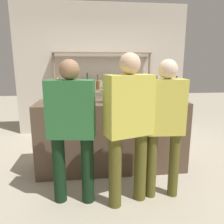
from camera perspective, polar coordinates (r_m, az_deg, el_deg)
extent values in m
plane|color=#B2A893|center=(3.42, 0.00, -14.26)|extent=(16.00, 16.00, 0.00)
cube|color=brown|center=(3.22, 0.00, -6.18)|extent=(2.12, 0.62, 1.01)
cube|color=beige|center=(4.96, -2.59, 10.90)|extent=(3.72, 0.12, 2.80)
cylinder|color=#897056|center=(4.85, -14.60, 4.39)|extent=(0.05, 0.05, 1.77)
cylinder|color=#897056|center=(5.00, 9.49, 4.85)|extent=(0.05, 0.05, 1.77)
cube|color=#897056|center=(4.78, -2.47, 15.21)|extent=(2.10, 0.18, 0.02)
cube|color=#897056|center=(4.81, -2.38, 5.78)|extent=(2.10, 0.18, 0.02)
cylinder|color=silver|center=(4.80, -11.81, 6.78)|extent=(0.07, 0.07, 0.19)
cone|color=silver|center=(4.79, -11.87, 8.10)|extent=(0.07, 0.07, 0.03)
cylinder|color=silver|center=(4.79, -11.90, 8.77)|extent=(0.03, 0.03, 0.08)
cylinder|color=black|center=(4.79, -11.93, 9.33)|extent=(0.03, 0.03, 0.01)
cylinder|color=brown|center=(4.79, -9.14, 7.14)|extent=(0.07, 0.07, 0.23)
cone|color=brown|center=(4.78, -9.20, 8.72)|extent=(0.07, 0.07, 0.03)
cylinder|color=brown|center=(4.77, -9.22, 9.50)|extent=(0.03, 0.03, 0.10)
cylinder|color=gold|center=(4.77, -9.25, 10.17)|extent=(0.03, 0.03, 0.01)
cylinder|color=black|center=(4.78, -6.44, 7.18)|extent=(0.07, 0.07, 0.23)
cone|color=black|center=(4.77, -6.48, 8.75)|extent=(0.07, 0.07, 0.03)
cylinder|color=black|center=(4.77, -6.50, 9.48)|extent=(0.03, 0.03, 0.09)
cylinder|color=maroon|center=(4.77, -6.51, 10.09)|extent=(0.03, 0.03, 0.01)
cylinder|color=brown|center=(4.79, -3.74, 6.95)|extent=(0.08, 0.08, 0.18)
cone|color=brown|center=(4.78, -3.76, 8.25)|extent=(0.08, 0.08, 0.04)
cylinder|color=brown|center=(4.78, -3.77, 9.02)|extent=(0.03, 0.03, 0.09)
cylinder|color=black|center=(4.77, -3.78, 9.66)|extent=(0.03, 0.03, 0.01)
cylinder|color=#0F1956|center=(4.80, -1.06, 7.17)|extent=(0.07, 0.07, 0.21)
cone|color=#0F1956|center=(4.79, -1.06, 8.63)|extent=(0.07, 0.07, 0.03)
cylinder|color=#0F1956|center=(4.79, -1.07, 9.31)|extent=(0.03, 0.03, 0.08)
cylinder|color=gold|center=(4.79, -1.07, 9.87)|extent=(0.03, 0.03, 0.01)
cylinder|color=silver|center=(4.83, 1.60, 7.21)|extent=(0.07, 0.07, 0.21)
cone|color=silver|center=(4.82, 1.61, 8.67)|extent=(0.07, 0.07, 0.03)
cylinder|color=silver|center=(4.82, 1.62, 9.38)|extent=(0.03, 0.03, 0.09)
cylinder|color=black|center=(4.82, 1.62, 9.97)|extent=(0.03, 0.03, 0.01)
cylinder|color=#0F1956|center=(4.87, 4.23, 7.10)|extent=(0.07, 0.07, 0.19)
cone|color=#0F1956|center=(4.86, 4.25, 8.40)|extent=(0.07, 0.07, 0.03)
cylinder|color=#0F1956|center=(4.86, 4.26, 9.08)|extent=(0.03, 0.03, 0.08)
cylinder|color=black|center=(4.85, 4.27, 9.65)|extent=(0.03, 0.03, 0.01)
cylinder|color=silver|center=(4.91, 6.81, 7.19)|extent=(0.06, 0.06, 0.21)
cone|color=silver|center=(4.91, 6.85, 8.57)|extent=(0.06, 0.06, 0.03)
cylinder|color=silver|center=(4.90, 6.87, 9.27)|extent=(0.02, 0.02, 0.09)
cylinder|color=maroon|center=(4.90, 6.88, 9.88)|extent=(0.03, 0.03, 0.01)
cylinder|color=silver|center=(3.04, -13.92, 4.22)|extent=(0.08, 0.08, 0.21)
cone|color=silver|center=(3.03, -14.05, 6.52)|extent=(0.08, 0.08, 0.04)
cylinder|color=silver|center=(3.02, -14.11, 7.76)|extent=(0.03, 0.03, 0.10)
cylinder|color=gold|center=(3.02, -14.17, 8.78)|extent=(0.03, 0.03, 0.01)
cylinder|color=black|center=(3.18, 5.36, 4.80)|extent=(0.09, 0.09, 0.20)
cone|color=black|center=(3.17, 5.40, 6.95)|extent=(0.09, 0.09, 0.04)
cylinder|color=black|center=(3.16, 5.43, 8.08)|extent=(0.03, 0.03, 0.08)
cylinder|color=black|center=(3.16, 5.45, 8.95)|extent=(0.04, 0.04, 0.01)
cylinder|color=brown|center=(2.90, -10.86, 4.15)|extent=(0.08, 0.08, 0.23)
cone|color=brown|center=(2.88, -10.97, 6.76)|extent=(0.08, 0.08, 0.04)
cylinder|color=brown|center=(2.88, -11.02, 7.83)|extent=(0.03, 0.03, 0.07)
cylinder|color=gold|center=(2.88, -11.05, 8.66)|extent=(0.03, 0.03, 0.01)
cylinder|color=silver|center=(3.35, 16.36, 4.98)|extent=(0.07, 0.07, 0.23)
cone|color=silver|center=(3.34, 16.50, 7.19)|extent=(0.07, 0.07, 0.03)
cylinder|color=silver|center=(3.34, 16.56, 8.10)|extent=(0.03, 0.03, 0.07)
cylinder|color=black|center=(3.33, 16.60, 8.84)|extent=(0.03, 0.03, 0.01)
cylinder|color=black|center=(3.16, 11.33, 4.77)|extent=(0.07, 0.07, 0.22)
cone|color=black|center=(3.15, 11.43, 7.08)|extent=(0.07, 0.07, 0.03)
cylinder|color=black|center=(3.15, 11.48, 8.22)|extent=(0.03, 0.03, 0.09)
cylinder|color=#232328|center=(3.14, 11.52, 9.17)|extent=(0.03, 0.03, 0.01)
cylinder|color=black|center=(3.08, 13.63, 4.15)|extent=(0.09, 0.09, 0.19)
cone|color=black|center=(3.07, 13.75, 6.29)|extent=(0.09, 0.09, 0.04)
cylinder|color=black|center=(3.06, 13.80, 7.36)|extent=(0.03, 0.03, 0.08)
cylinder|color=gold|center=(3.06, 13.84, 8.17)|extent=(0.04, 0.04, 0.01)
cylinder|color=silver|center=(3.24, 0.38, 3.22)|extent=(0.06, 0.06, 0.00)
cylinder|color=silver|center=(3.23, 0.38, 3.97)|extent=(0.01, 0.01, 0.08)
cone|color=silver|center=(3.22, 0.38, 5.41)|extent=(0.07, 0.07, 0.08)
cylinder|color=#B2B2B7|center=(2.97, -0.44, 4.56)|extent=(0.19, 0.19, 0.23)
cylinder|color=#B2B2B7|center=(2.95, -0.44, 6.84)|extent=(0.20, 0.20, 0.01)
cylinder|color=silver|center=(3.02, 5.65, 3.79)|extent=(0.13, 0.13, 0.14)
sphere|color=tan|center=(3.05, 5.57, 3.43)|extent=(0.02, 0.02, 0.02)
sphere|color=tan|center=(3.04, 5.08, 3.01)|extent=(0.02, 0.02, 0.02)
sphere|color=tan|center=(3.04, 6.05, 3.28)|extent=(0.02, 0.02, 0.02)
sphere|color=tan|center=(3.00, 6.21, 3.61)|extent=(0.02, 0.02, 0.02)
cylinder|color=brown|center=(2.72, 15.85, -13.17)|extent=(0.12, 0.12, 0.77)
cylinder|color=brown|center=(2.64, 10.26, -13.62)|extent=(0.12, 0.12, 0.77)
cube|color=#D1C64C|center=(2.46, 13.89, 1.24)|extent=(0.42, 0.20, 0.61)
sphere|color=beige|center=(2.41, 14.40, 10.80)|extent=(0.21, 0.21, 0.21)
cylinder|color=brown|center=(2.57, 7.40, -13.93)|extent=(0.14, 0.14, 0.80)
cylinder|color=brown|center=(2.43, 0.79, -15.45)|extent=(0.14, 0.14, 0.80)
cube|color=#D1C64C|center=(2.26, 4.49, 1.68)|extent=(0.54, 0.36, 0.63)
sphere|color=#DBB293|center=(2.22, 4.68, 12.51)|extent=(0.22, 0.22, 0.22)
cylinder|color=black|center=(2.53, -6.38, -14.76)|extent=(0.14, 0.14, 0.77)
cylinder|color=black|center=(2.59, -13.61, -14.37)|extent=(0.14, 0.14, 0.77)
cube|color=#2D6B38|center=(2.32, -10.68, 0.73)|extent=(0.52, 0.29, 0.61)
sphere|color=#936B4C|center=(2.28, -11.10, 10.84)|extent=(0.21, 0.21, 0.21)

